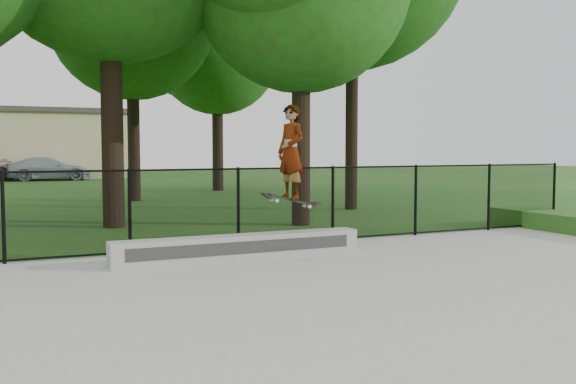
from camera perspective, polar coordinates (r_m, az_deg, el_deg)
name	(u,v)px	position (r m, az deg, el deg)	size (l,w,h in m)	color
ground	(438,334)	(6.96, 13.16, -12.19)	(100.00, 100.00, 0.00)	#215718
concrete_slab	(438,331)	(6.95, 13.16, -11.96)	(14.00, 12.00, 0.06)	#A6A6A1
grind_ledge	(240,247)	(10.76, -4.29, -4.91)	(4.29, 0.40, 0.41)	#A8A8A3
car_c	(49,169)	(39.74, -20.51, 1.93)	(1.88, 4.24, 1.34)	#8F97A2
skater_airborne	(291,154)	(10.68, 0.26, 3.41)	(0.82, 0.65, 1.76)	black
chainlink_fence	(238,207)	(11.95, -4.43, -1.38)	(16.06, 0.06, 1.50)	black
distant_building	(29,143)	(43.31, -22.00, 4.02)	(12.40, 6.40, 4.30)	tan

